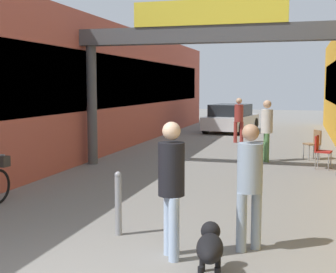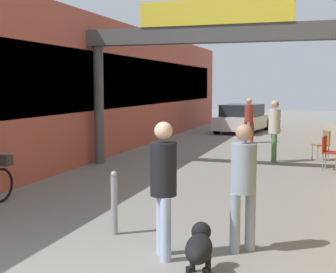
# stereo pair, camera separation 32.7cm
# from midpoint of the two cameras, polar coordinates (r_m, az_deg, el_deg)

# --- Properties ---
(storefront_left) EXTENTS (3.00, 26.00, 4.28)m
(storefront_left) POSITION_cam_midpoint_polar(r_m,az_deg,el_deg) (16.67, -11.22, 5.83)
(storefront_left) COLOR #B25142
(storefront_left) RESTS_ON ground_plane
(arcade_sign_gateway) EXTENTS (7.40, 0.47, 4.40)m
(arcade_sign_gateway) POSITION_cam_midpoint_polar(r_m,az_deg,el_deg) (12.32, 4.29, 10.54)
(arcade_sign_gateway) COLOR #4C4C4F
(arcade_sign_gateway) RESTS_ON ground_plane
(pedestrian_with_dog) EXTENTS (0.47, 0.47, 1.77)m
(pedestrian_with_dog) POSITION_cam_midpoint_polar(r_m,az_deg,el_deg) (5.98, -1.16, -5.38)
(pedestrian_with_dog) COLOR #A5BFE0
(pedestrian_with_dog) RESTS_ON ground_plane
(pedestrian_companion) EXTENTS (0.48, 0.48, 1.72)m
(pedestrian_companion) POSITION_cam_midpoint_polar(r_m,az_deg,el_deg) (6.33, 8.47, -5.11)
(pedestrian_companion) COLOR #8C9EB2
(pedestrian_companion) RESTS_ON ground_plane
(pedestrian_carrying_crate) EXTENTS (0.40, 0.40, 1.80)m
(pedestrian_carrying_crate) POSITION_cam_midpoint_polar(r_m,az_deg,el_deg) (13.93, 11.29, 1.24)
(pedestrian_carrying_crate) COLOR #4C7F47
(pedestrian_carrying_crate) RESTS_ON ground_plane
(pedestrian_elderly_walking) EXTENTS (0.40, 0.40, 1.75)m
(pedestrian_elderly_walking) POSITION_cam_midpoint_polar(r_m,az_deg,el_deg) (18.42, 8.12, 2.37)
(pedestrian_elderly_walking) COLOR #99332D
(pedestrian_elderly_walking) RESTS_ON ground_plane
(dog_on_leash) EXTENTS (0.42, 0.83, 0.59)m
(dog_on_leash) POSITION_cam_midpoint_polar(r_m,az_deg,el_deg) (5.58, 3.42, -13.20)
(dog_on_leash) COLOR black
(dog_on_leash) RESTS_ON ground_plane
(bollard_post_metal) EXTENTS (0.10, 0.10, 0.96)m
(bollard_post_metal) POSITION_cam_midpoint_polar(r_m,az_deg,el_deg) (7.07, -7.42, -8.03)
(bollard_post_metal) COLOR gray
(bollard_post_metal) RESTS_ON ground_plane
(cafe_chair_red_nearer) EXTENTS (0.48, 0.48, 0.89)m
(cafe_chair_red_nearer) POSITION_cam_midpoint_polar(r_m,az_deg,el_deg) (13.10, 17.41, -1.44)
(cafe_chair_red_nearer) COLOR gray
(cafe_chair_red_nearer) RESTS_ON ground_plane
(cafe_chair_wood_farther) EXTENTS (0.54, 0.54, 0.89)m
(cafe_chair_wood_farther) POSITION_cam_midpoint_polar(r_m,az_deg,el_deg) (14.72, 16.80, -0.61)
(cafe_chair_wood_farther) COLOR gray
(cafe_chair_wood_farther) RESTS_ON ground_plane
(parked_car_white) EXTENTS (2.34, 4.22, 1.33)m
(parked_car_white) POSITION_cam_midpoint_polar(r_m,az_deg,el_deg) (22.80, 7.29, 2.20)
(parked_car_white) COLOR silver
(parked_car_white) RESTS_ON ground_plane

